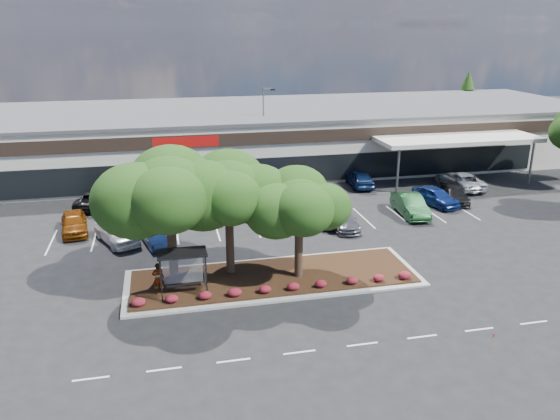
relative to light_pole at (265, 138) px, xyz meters
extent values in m
plane|color=black|center=(-2.11, -27.97, -3.99)|extent=(160.00, 160.00, 0.00)
cube|color=beige|center=(-2.11, 6.03, -0.99)|extent=(80.00, 20.00, 6.00)
cube|color=#49494B|center=(-2.11, 6.03, 2.11)|extent=(80.40, 20.40, 0.30)
cube|color=black|center=(-2.11, -4.02, 0.81)|extent=(80.00, 0.25, 1.20)
cube|color=black|center=(-2.11, -4.02, -2.39)|extent=(60.00, 0.18, 2.60)
cube|color=#A80E0C|center=(-8.11, -4.09, 0.81)|extent=(6.00, 0.12, 1.00)
cube|color=beige|center=(17.89, -6.47, 0.41)|extent=(16.00, 5.00, 0.40)
cylinder|color=slate|center=(10.89, -8.47, -1.89)|extent=(0.24, 0.24, 4.20)
cylinder|color=slate|center=(24.89, -8.47, -1.89)|extent=(0.24, 0.24, 4.20)
cube|color=#A8A9A3|center=(-4.11, -23.97, -3.92)|extent=(18.00, 6.00, 0.15)
cube|color=#3B2312|center=(-4.11, -23.97, -3.79)|extent=(17.20, 5.20, 0.12)
cube|color=silver|center=(-14.11, -31.97, -3.99)|extent=(1.60, 0.12, 0.01)
cube|color=silver|center=(-10.91, -31.97, -3.99)|extent=(1.60, 0.12, 0.01)
cube|color=silver|center=(-7.71, -31.97, -3.99)|extent=(1.60, 0.12, 0.01)
cube|color=silver|center=(-4.51, -31.97, -3.99)|extent=(1.60, 0.12, 0.01)
cube|color=silver|center=(-1.31, -31.97, -3.99)|extent=(1.60, 0.12, 0.01)
cube|color=silver|center=(1.89, -31.97, -3.99)|extent=(1.60, 0.12, 0.01)
cube|color=silver|center=(5.09, -31.97, -3.99)|extent=(1.60, 0.12, 0.01)
cube|color=silver|center=(8.29, -31.97, -3.99)|extent=(1.60, 0.12, 0.01)
cube|color=silver|center=(-18.61, -14.47, -3.99)|extent=(0.12, 5.00, 0.01)
cube|color=silver|center=(-15.61, -14.47, -3.99)|extent=(0.12, 5.00, 0.01)
cube|color=silver|center=(-12.61, -14.47, -3.99)|extent=(0.12, 5.00, 0.01)
cube|color=silver|center=(-9.61, -14.47, -3.99)|extent=(0.12, 5.00, 0.01)
cube|color=silver|center=(-6.61, -14.47, -3.99)|extent=(0.12, 5.00, 0.01)
cube|color=silver|center=(-3.61, -14.47, -3.99)|extent=(0.12, 5.00, 0.01)
cube|color=silver|center=(-0.61, -14.47, -3.99)|extent=(0.12, 5.00, 0.01)
cube|color=silver|center=(2.39, -14.47, -3.99)|extent=(0.12, 5.00, 0.01)
cube|color=silver|center=(5.39, -14.47, -3.99)|extent=(0.12, 5.00, 0.01)
cube|color=silver|center=(8.39, -14.47, -3.99)|extent=(0.12, 5.00, 0.01)
cube|color=silver|center=(11.39, -14.47, -3.99)|extent=(0.12, 5.00, 0.01)
cube|color=silver|center=(14.39, -14.47, -3.99)|extent=(0.12, 5.00, 0.01)
cylinder|color=black|center=(-10.86, -24.52, -2.48)|extent=(0.08, 0.08, 2.50)
cylinder|color=black|center=(-8.36, -24.52, -2.48)|extent=(0.08, 0.08, 2.50)
cylinder|color=black|center=(-10.86, -25.82, -2.48)|extent=(0.08, 0.08, 2.50)
cylinder|color=black|center=(-8.36, -25.82, -2.48)|extent=(0.08, 0.08, 2.50)
cube|color=black|center=(-9.61, -25.17, -1.19)|extent=(2.75, 1.55, 0.10)
cube|color=silver|center=(-9.61, -24.52, -2.36)|extent=(2.30, 0.03, 2.00)
cube|color=black|center=(-9.61, -24.92, -3.28)|extent=(2.00, 0.35, 0.06)
cone|color=#1B3B13|center=(31.89, 16.03, 0.51)|extent=(3.96, 3.96, 9.00)
imported|color=#594C47|center=(-11.02, -24.80, -2.79)|extent=(0.71, 0.49, 1.89)
cube|color=#A8A9A3|center=(-0.11, 0.03, -3.79)|extent=(0.50, 0.50, 0.40)
cylinder|color=slate|center=(-0.11, 0.03, 0.74)|extent=(0.14, 0.14, 8.66)
cube|color=slate|center=(0.33, -0.08, 4.92)|extent=(0.93, 0.42, 0.14)
cube|color=black|center=(0.82, -0.19, 4.85)|extent=(0.51, 0.40, 0.18)
cube|color=#A17B54|center=(4.42, -34.04, -3.44)|extent=(0.03, 0.03, 1.11)
cube|color=#DF3A83|center=(4.47, -34.04, -2.97)|extent=(0.02, 0.14, 0.18)
imported|color=#6C3208|center=(-17.17, -12.86, -3.20)|extent=(2.53, 4.85, 1.58)
imported|color=white|center=(-13.91, -15.49, -3.14)|extent=(3.88, 5.41, 1.71)
imported|color=navy|center=(-11.25, -16.46, -3.32)|extent=(2.39, 4.31, 1.35)
imported|color=#1B482A|center=(-2.14, -12.49, -3.21)|extent=(2.62, 5.61, 1.55)
imported|color=#53535A|center=(3.01, -16.23, -3.33)|extent=(2.13, 4.66, 1.32)
imported|color=slate|center=(1.79, -14.47, -3.23)|extent=(3.63, 5.92, 1.53)
imported|color=#1B4A23|center=(9.38, -14.55, -3.13)|extent=(2.28, 5.36, 1.72)
imported|color=black|center=(14.78, -12.11, -3.33)|extent=(2.92, 4.90, 1.33)
imported|color=navy|center=(12.65, -12.63, -3.20)|extent=(3.16, 5.01, 1.59)
imported|color=black|center=(-16.12, -6.70, -3.22)|extent=(3.69, 5.95, 1.53)
imported|color=silver|center=(-7.25, -9.83, -3.25)|extent=(2.32, 4.53, 1.48)
imported|color=#5A5B61|center=(-7.83, -9.19, -3.26)|extent=(2.13, 4.45, 1.47)
imported|color=navy|center=(-3.74, -8.17, -3.23)|extent=(3.52, 4.82, 1.53)
imported|color=navy|center=(0.29, -7.07, -3.18)|extent=(3.20, 5.20, 1.62)
imported|color=maroon|center=(3.23, -7.12, -3.25)|extent=(2.98, 4.68, 1.48)
imported|color=navy|center=(8.23, -5.72, -3.17)|extent=(2.33, 4.98, 1.65)
imported|color=#9B9FA5|center=(17.10, -7.48, -3.32)|extent=(2.01, 4.66, 1.34)
imported|color=#A0A3AB|center=(17.42, -8.45, -3.18)|extent=(2.71, 5.84, 1.62)
camera|label=1|loc=(-10.30, -53.86, 10.96)|focal=35.00mm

